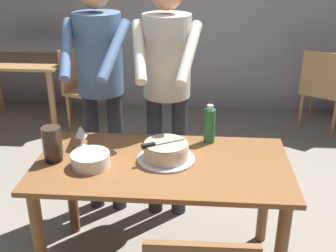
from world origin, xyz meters
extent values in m
cube|color=brown|center=(0.00, 0.00, 0.73)|extent=(1.48, 0.76, 0.03)
cylinder|color=brown|center=(-0.66, -0.30, 0.36)|extent=(0.07, 0.07, 0.72)
cylinder|color=brown|center=(-0.66, 0.30, 0.36)|extent=(0.07, 0.07, 0.72)
cylinder|color=brown|center=(0.66, 0.30, 0.36)|extent=(0.07, 0.07, 0.72)
cylinder|color=silver|center=(0.02, 0.03, 0.76)|extent=(0.34, 0.34, 0.01)
cylinder|color=beige|center=(0.02, 0.03, 0.81)|extent=(0.26, 0.26, 0.09)
cylinder|color=#A49984|center=(0.02, 0.03, 0.86)|extent=(0.25, 0.25, 0.01)
cube|color=silver|center=(0.04, 0.04, 0.87)|extent=(0.18, 0.12, 0.00)
cube|color=black|center=(-0.08, -0.02, 0.87)|extent=(0.08, 0.06, 0.02)
cylinder|color=white|center=(-0.40, -0.07, 0.76)|extent=(0.22, 0.22, 0.01)
cylinder|color=white|center=(-0.40, -0.07, 0.77)|extent=(0.22, 0.22, 0.01)
cylinder|color=white|center=(-0.40, -0.07, 0.78)|extent=(0.22, 0.22, 0.01)
cylinder|color=white|center=(-0.40, -0.07, 0.79)|extent=(0.22, 0.22, 0.01)
cylinder|color=white|center=(-0.40, -0.07, 0.80)|extent=(0.22, 0.22, 0.01)
cylinder|color=white|center=(-0.40, -0.07, 0.81)|extent=(0.22, 0.22, 0.01)
cylinder|color=white|center=(-0.40, -0.07, 0.81)|extent=(0.22, 0.22, 0.01)
cylinder|color=white|center=(-0.40, -0.07, 0.82)|extent=(0.22, 0.22, 0.01)
cylinder|color=silver|center=(-0.51, 0.16, 0.75)|extent=(0.07, 0.07, 0.00)
cylinder|color=silver|center=(-0.51, 0.16, 0.79)|extent=(0.01, 0.01, 0.07)
cone|color=silver|center=(-0.51, 0.16, 0.86)|extent=(0.08, 0.08, 0.07)
cylinder|color=#1E6B38|center=(0.27, 0.30, 0.86)|extent=(0.07, 0.07, 0.22)
cylinder|color=silver|center=(0.27, 0.30, 0.98)|extent=(0.04, 0.04, 0.03)
cylinder|color=black|center=(-0.63, -0.03, 0.77)|extent=(0.10, 0.10, 0.03)
cylinder|color=#3F2D23|center=(-0.63, -0.03, 0.87)|extent=(0.11, 0.11, 0.18)
cylinder|color=#2D2D38|center=(0.07, 0.60, 0.47)|extent=(0.11, 0.11, 0.95)
cylinder|color=#2D2D38|center=(-0.11, 0.60, 0.47)|extent=(0.11, 0.11, 0.95)
cylinder|color=beige|center=(-0.02, 0.60, 1.23)|extent=(0.32, 0.32, 0.55)
cylinder|color=beige|center=(0.13, 0.42, 1.30)|extent=(0.16, 0.42, 0.34)
cylinder|color=beige|center=(-0.18, 0.42, 1.30)|extent=(0.15, 0.42, 0.34)
cylinder|color=#2D2D38|center=(-0.40, 0.63, 0.47)|extent=(0.11, 0.11, 0.95)
cylinder|color=#2D2D38|center=(-0.58, 0.63, 0.47)|extent=(0.11, 0.11, 0.95)
cylinder|color=#4C6B93|center=(-0.49, 0.63, 1.23)|extent=(0.32, 0.32, 0.55)
cylinder|color=#4C6B93|center=(-0.34, 0.44, 1.30)|extent=(0.17, 0.42, 0.34)
cylinder|color=#4C6B93|center=(-0.65, 0.46, 1.30)|extent=(0.14, 0.42, 0.34)
cube|color=tan|center=(-1.78, 2.24, 0.72)|extent=(1.00, 0.70, 0.03)
cylinder|color=tan|center=(-1.36, 1.96, 0.35)|extent=(0.07, 0.07, 0.71)
cylinder|color=tan|center=(-1.36, 2.51, 0.35)|extent=(0.07, 0.07, 0.71)
cube|color=tan|center=(1.58, 2.36, 0.43)|extent=(0.60, 0.60, 0.04)
cylinder|color=tan|center=(1.52, 2.61, 0.21)|extent=(0.04, 0.04, 0.41)
cylinder|color=tan|center=(1.33, 2.30, 0.21)|extent=(0.04, 0.04, 0.41)
cylinder|color=tan|center=(1.65, 2.11, 0.21)|extent=(0.04, 0.04, 0.41)
cube|color=tan|center=(1.48, 2.18, 0.68)|extent=(0.39, 0.25, 0.45)
cube|color=tan|center=(-0.99, 2.16, 0.43)|extent=(0.56, 0.56, 0.04)
cylinder|color=tan|center=(-0.76, 2.27, 0.21)|extent=(0.04, 0.04, 0.41)
cylinder|color=tan|center=(-0.88, 1.92, 0.21)|extent=(0.04, 0.04, 0.41)
cylinder|color=tan|center=(-1.10, 2.39, 0.21)|extent=(0.04, 0.04, 0.41)
cylinder|color=tan|center=(-1.22, 2.05, 0.21)|extent=(0.04, 0.04, 0.41)
cube|color=tan|center=(-1.18, 2.23, 0.68)|extent=(0.17, 0.42, 0.45)
camera|label=1|loc=(0.20, -2.12, 1.91)|focal=44.71mm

